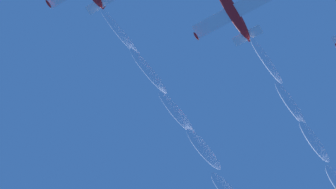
{
  "coord_description": "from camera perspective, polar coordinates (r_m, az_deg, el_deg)",
  "views": [
    {
      "loc": [
        22.68,
        -23.58,
        2.07
      ],
      "look_at": [
        5.32,
        10.88,
        74.94
      ],
      "focal_mm": 77.59,
      "sensor_mm": 36.0,
      "label": 1
    }
  ],
  "objects": [
    {
      "name": "smoke_trail_lead",
      "position": [
        88.13,
        4.44,
        -7.04
      ],
      "size": [
        6.13,
        41.48,
        7.24
      ],
      "color": "white"
    },
    {
      "name": "airplane_left_wingman",
      "position": [
        79.89,
        4.91,
        6.77
      ],
      "size": [
        9.82,
        8.87,
        3.32
      ],
      "color": "red"
    }
  ]
}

